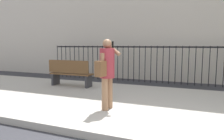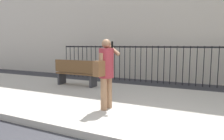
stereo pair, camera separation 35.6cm
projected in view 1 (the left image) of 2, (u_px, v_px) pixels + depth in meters
sidewalk at (167, 107)px, 5.21m from camera, size 28.00×4.40×0.15m
iron_fence at (179, 60)px, 8.51m from camera, size 12.03×0.04×1.60m
pedestrian_on_phone at (107, 69)px, 4.71m from camera, size 0.48×0.68×1.62m
street_bench at (70, 73)px, 7.42m from camera, size 1.60×0.45×0.95m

